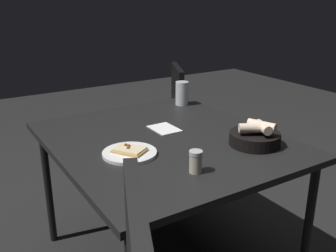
{
  "coord_description": "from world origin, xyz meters",
  "views": [
    {
      "loc": [
        -1.45,
        0.89,
        1.37
      ],
      "look_at": [
        0.05,
        -0.05,
        0.75
      ],
      "focal_mm": 40.9,
      "sensor_mm": 36.0,
      "label": 1
    }
  ],
  "objects_px": {
    "pizza_plate": "(130,152)",
    "pepper_shaker": "(196,163)",
    "bread_basket": "(255,137)",
    "beer_glass": "(182,94)",
    "chair_near": "(161,116)",
    "dining_table": "(165,148)"
  },
  "relations": [
    {
      "from": "bread_basket",
      "to": "pepper_shaker",
      "type": "relative_size",
      "value": 2.58
    },
    {
      "from": "pizza_plate",
      "to": "pepper_shaker",
      "type": "bearing_deg",
      "value": -154.09
    },
    {
      "from": "pizza_plate",
      "to": "bread_basket",
      "type": "distance_m",
      "value": 0.57
    },
    {
      "from": "dining_table",
      "to": "pepper_shaker",
      "type": "xyz_separation_m",
      "value": [
        -0.38,
        0.09,
        0.09
      ]
    },
    {
      "from": "bread_basket",
      "to": "chair_near",
      "type": "distance_m",
      "value": 1.21
    },
    {
      "from": "dining_table",
      "to": "pepper_shaker",
      "type": "height_order",
      "value": "pepper_shaker"
    },
    {
      "from": "dining_table",
      "to": "beer_glass",
      "type": "bearing_deg",
      "value": -42.03
    },
    {
      "from": "bread_basket",
      "to": "pepper_shaker",
      "type": "distance_m",
      "value": 0.4
    },
    {
      "from": "dining_table",
      "to": "bread_basket",
      "type": "xyz_separation_m",
      "value": [
        -0.29,
        -0.3,
        0.09
      ]
    },
    {
      "from": "dining_table",
      "to": "chair_near",
      "type": "distance_m",
      "value": 1.02
    },
    {
      "from": "beer_glass",
      "to": "dining_table",
      "type": "bearing_deg",
      "value": 137.97
    },
    {
      "from": "bread_basket",
      "to": "pizza_plate",
      "type": "bearing_deg",
      "value": 69.12
    },
    {
      "from": "pizza_plate",
      "to": "pepper_shaker",
      "type": "relative_size",
      "value": 2.63
    },
    {
      "from": "dining_table",
      "to": "chair_near",
      "type": "xyz_separation_m",
      "value": [
        0.87,
        -0.51,
        -0.16
      ]
    },
    {
      "from": "bread_basket",
      "to": "pepper_shaker",
      "type": "height_order",
      "value": "bread_basket"
    },
    {
      "from": "beer_glass",
      "to": "pepper_shaker",
      "type": "bearing_deg",
      "value": 149.18
    },
    {
      "from": "pepper_shaker",
      "to": "chair_near",
      "type": "height_order",
      "value": "chair_near"
    },
    {
      "from": "beer_glass",
      "to": "pepper_shaker",
      "type": "relative_size",
      "value": 1.61
    },
    {
      "from": "pizza_plate",
      "to": "beer_glass",
      "type": "height_order",
      "value": "beer_glass"
    },
    {
      "from": "pizza_plate",
      "to": "pepper_shaker",
      "type": "height_order",
      "value": "pepper_shaker"
    },
    {
      "from": "beer_glass",
      "to": "chair_near",
      "type": "height_order",
      "value": "chair_near"
    },
    {
      "from": "dining_table",
      "to": "beer_glass",
      "type": "xyz_separation_m",
      "value": [
        0.43,
        -0.39,
        0.12
      ]
    }
  ]
}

